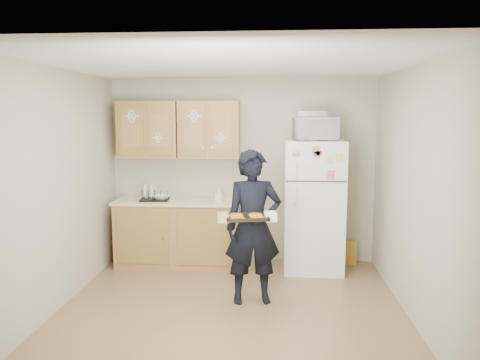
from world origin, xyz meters
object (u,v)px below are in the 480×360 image
at_px(person, 253,227).
at_px(baking_tray, 247,218).
at_px(refrigerator, 313,206).
at_px(dish_rack, 155,195).
at_px(microwave, 315,129).

height_order(person, baking_tray, person).
bearing_deg(refrigerator, dish_rack, -179.23).
xyz_separation_m(refrigerator, baking_tray, (-0.79, -1.44, 0.14)).
height_order(refrigerator, person, refrigerator).
relative_size(refrigerator, dish_rack, 4.62).
distance_m(baking_tray, dish_rack, 1.92).
bearing_deg(refrigerator, person, -122.71).
bearing_deg(dish_rack, baking_tray, -47.22).
distance_m(person, dish_rack, 1.76).
xyz_separation_m(baking_tray, microwave, (0.79, 1.39, 0.85)).
height_order(person, microwave, microwave).
distance_m(baking_tray, microwave, 1.81).
xyz_separation_m(person, baking_tray, (-0.05, -0.30, 0.17)).
height_order(microwave, dish_rack, microwave).
bearing_deg(dish_rack, refrigerator, 0.77).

